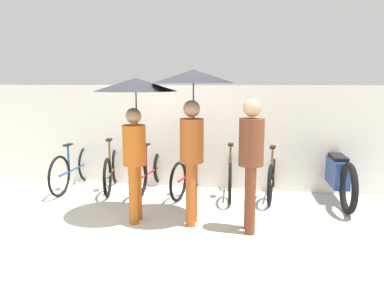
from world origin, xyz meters
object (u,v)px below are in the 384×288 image
object	(u,v)px
parked_bicycle_2	(151,171)
pedestrian_leading	(135,105)
pedestrian_center	(193,101)
parked_bicycle_1	(112,170)
motorcycle	(337,174)
parked_bicycle_0	(74,168)
parked_bicycle_3	(189,173)
parked_bicycle_4	(230,174)
pedestrian_trailing	(251,155)
parked_bicycle_5	(272,176)

from	to	relation	value
parked_bicycle_2	pedestrian_leading	distance (m)	1.92
pedestrian_center	parked_bicycle_2	bearing A→B (deg)	125.93
parked_bicycle_1	pedestrian_center	world-z (taller)	pedestrian_center
motorcycle	parked_bicycle_0	bearing A→B (deg)	89.23
parked_bicycle_2	parked_bicycle_3	distance (m)	0.72
parked_bicycle_0	pedestrian_center	xyz separation A→B (m)	(2.44, -1.31, 1.32)
parked_bicycle_4	parked_bicycle_1	bearing A→B (deg)	87.02
parked_bicycle_0	motorcycle	size ratio (longest dim) A/B	0.82
pedestrian_trailing	pedestrian_leading	bearing A→B (deg)	167.25
parked_bicycle_2	motorcycle	size ratio (longest dim) A/B	0.79
parked_bicycle_5	pedestrian_trailing	size ratio (longest dim) A/B	0.96
pedestrian_center	motorcycle	world-z (taller)	pedestrian_center
parked_bicycle_4	parked_bicycle_5	world-z (taller)	parked_bicycle_5
parked_bicycle_0	parked_bicycle_2	size ratio (longest dim) A/B	1.04
parked_bicycle_0	pedestrian_center	distance (m)	3.07
pedestrian_leading	motorcycle	world-z (taller)	pedestrian_leading
parked_bicycle_2	pedestrian_trailing	distance (m)	2.50
pedestrian_leading	pedestrian_trailing	bearing A→B (deg)	-8.17
parked_bicycle_0	pedestrian_leading	xyz separation A→B (m)	(1.64, -1.35, 1.26)
parked_bicycle_0	parked_bicycle_3	bearing A→B (deg)	-89.13
pedestrian_center	pedestrian_trailing	bearing A→B (deg)	-16.42
motorcycle	parked_bicycle_1	bearing A→B (deg)	89.02
parked_bicycle_2	motorcycle	distance (m)	3.21
parked_bicycle_1	parked_bicycle_2	distance (m)	0.72
parked_bicycle_3	pedestrian_trailing	distance (m)	2.02
parked_bicycle_3	pedestrian_leading	distance (m)	1.95
parked_bicycle_0	pedestrian_leading	distance (m)	2.47
parked_bicycle_3	motorcycle	size ratio (longest dim) A/B	0.75
pedestrian_leading	pedestrian_center	size ratio (longest dim) A/B	0.95
parked_bicycle_4	pedestrian_center	xyz separation A→B (m)	(-0.43, -1.36, 1.34)
parked_bicycle_3	parked_bicycle_4	size ratio (longest dim) A/B	0.96
parked_bicycle_1	parked_bicycle_5	xyz separation A→B (m)	(2.87, 0.07, -0.01)
parked_bicycle_5	pedestrian_leading	size ratio (longest dim) A/B	0.84
parked_bicycle_0	parked_bicycle_3	size ratio (longest dim) A/B	1.10
parked_bicycle_2	pedestrian_center	size ratio (longest dim) A/B	0.81
pedestrian_leading	pedestrian_center	bearing A→B (deg)	1.39
parked_bicycle_1	parked_bicycle_0	bearing A→B (deg)	79.11
parked_bicycle_5	parked_bicycle_4	bearing A→B (deg)	100.10
parked_bicycle_1	parked_bicycle_5	size ratio (longest dim) A/B	0.95
parked_bicycle_0	parked_bicycle_1	distance (m)	0.72
pedestrian_trailing	parked_bicycle_0	bearing A→B (deg)	148.86
parked_bicycle_4	parked_bicycle_5	xyz separation A→B (m)	(0.72, 0.05, -0.01)
parked_bicycle_0	motorcycle	bearing A→B (deg)	-89.03
parked_bicycle_3	pedestrian_leading	bearing A→B (deg)	171.19
parked_bicycle_3	pedestrian_leading	size ratio (longest dim) A/B	0.81
parked_bicycle_0	parked_bicycle_3	xyz separation A→B (m)	(2.16, 0.03, -0.02)
parked_bicycle_5	parked_bicycle_0	bearing A→B (deg)	97.65
parked_bicycle_0	motorcycle	xyz separation A→B (m)	(4.64, 0.07, 0.06)
pedestrian_leading	parked_bicycle_1	bearing A→B (deg)	123.08
parked_bicycle_5	motorcycle	bearing A→B (deg)	-84.87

